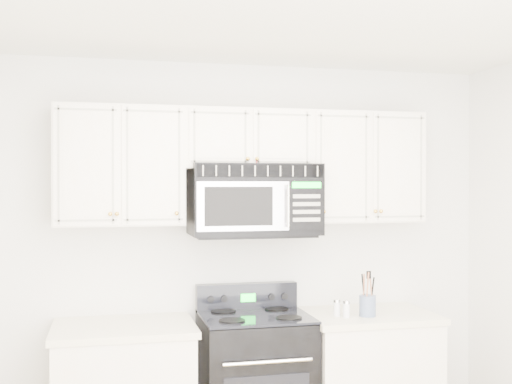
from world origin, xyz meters
name	(u,v)px	position (x,y,z in m)	size (l,w,h in m)	color
room	(327,297)	(0.00, 0.00, 1.30)	(3.51, 3.51, 2.61)	brown
upper_cabinets	(246,161)	(0.00, 1.58, 1.93)	(2.44, 0.37, 0.75)	white
microwave	(254,199)	(0.04, 1.54, 1.68)	(0.84, 0.47, 0.46)	black
utensil_crock	(368,305)	(0.75, 1.32, 0.99)	(0.11, 0.11, 0.29)	slate
shaker_salt	(337,308)	(0.56, 1.37, 0.97)	(0.05, 0.05, 0.11)	silver
shaker_pepper	(346,309)	(0.60, 1.31, 0.97)	(0.05, 0.05, 0.11)	silver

